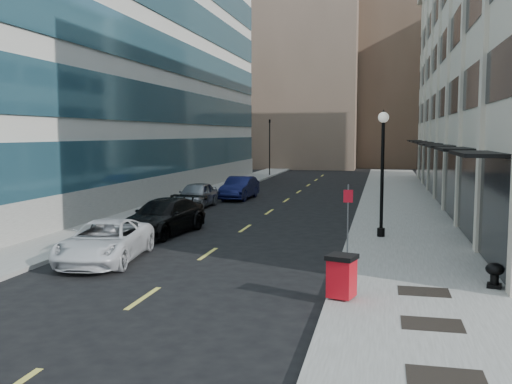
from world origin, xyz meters
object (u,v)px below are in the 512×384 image
at_px(traffic_signal, 270,123).
at_px(car_silver_sedan, 196,195).
at_px(car_blue_sedan, 240,188).
at_px(urn_planter, 495,273).
at_px(car_white_van, 105,241).
at_px(lamppost, 383,162).
at_px(trash_bin, 342,275).
at_px(car_black_pickup, 163,217).
at_px(sign_post, 348,214).

relative_size(traffic_signal, car_silver_sedan, 1.52).
xyz_separation_m(car_blue_sedan, urn_planter, (12.90, -21.34, -0.19)).
distance_m(car_white_van, urn_planter, 12.87).
xyz_separation_m(car_white_van, lamppost, (9.60, 6.37, 2.61)).
bearing_deg(trash_bin, car_black_pickup, 150.36).
bearing_deg(car_silver_sedan, traffic_signal, 91.12).
xyz_separation_m(sign_post, urn_planter, (4.30, -2.13, -1.27)).
bearing_deg(car_black_pickup, urn_planter, -20.73).
relative_size(car_silver_sedan, trash_bin, 3.88).
distance_m(traffic_signal, trash_bin, 46.89).
bearing_deg(lamppost, urn_planter, -67.40).
bearing_deg(urn_planter, lamppost, 112.60).
bearing_deg(lamppost, car_black_pickup, -175.94).
height_order(car_white_van, trash_bin, car_white_van).
relative_size(lamppost, urn_planter, 7.50).
distance_m(car_black_pickup, car_silver_sedan, 9.44).
bearing_deg(car_blue_sedan, urn_planter, -56.51).
relative_size(car_white_van, lamppost, 0.96).
bearing_deg(car_white_van, lamppost, 25.96).
xyz_separation_m(car_blue_sedan, trash_bin, (8.70, -23.35, 0.00)).
distance_m(car_black_pickup, sign_post, 9.90).
relative_size(car_black_pickup, lamppost, 1.01).
height_order(car_silver_sedan, lamppost, lamppost).
distance_m(car_black_pickup, lamppost, 10.01).
bearing_deg(car_black_pickup, car_blue_sedan, 98.04).
xyz_separation_m(car_white_van, car_black_pickup, (-0.06, 5.69, 0.07)).
height_order(car_blue_sedan, lamppost, lamppost).
bearing_deg(trash_bin, urn_planter, 42.22).
distance_m(car_blue_sedan, trash_bin, 24.92).
relative_size(car_black_pickup, car_blue_sedan, 1.15).
xyz_separation_m(car_silver_sedan, urn_planter, (14.40, -16.31, -0.19)).
distance_m(lamppost, urn_planter, 8.77).
bearing_deg(car_silver_sedan, trash_bin, -61.27).
bearing_deg(car_black_pickup, sign_post, -21.79).
height_order(car_silver_sedan, sign_post, sign_post).
bearing_deg(trash_bin, lamppost, 100.66).
distance_m(car_silver_sedan, sign_post, 17.44).
distance_m(trash_bin, urn_planter, 4.66).
height_order(car_white_van, lamppost, lamppost).
height_order(car_silver_sedan, urn_planter, car_silver_sedan).
xyz_separation_m(car_silver_sedan, trash_bin, (10.20, -18.33, 0.01)).
bearing_deg(trash_bin, traffic_signal, 120.07).
bearing_deg(traffic_signal, sign_post, -75.30).
relative_size(trash_bin, sign_post, 0.44).
relative_size(trash_bin, urn_planter, 1.63).
bearing_deg(car_silver_sedan, lamppost, -37.97).
bearing_deg(urn_planter, sign_post, 153.61).
distance_m(trash_bin, lamppost, 10.08).
height_order(sign_post, urn_planter, sign_post).
distance_m(traffic_signal, car_silver_sedan, 27.46).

